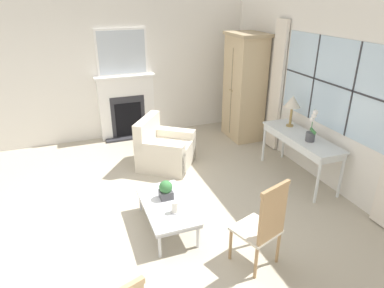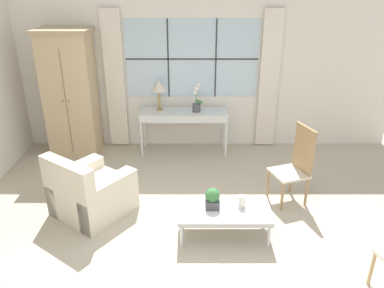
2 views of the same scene
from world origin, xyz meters
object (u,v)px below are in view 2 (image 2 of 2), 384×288
object	(u,v)px
armoire	(69,94)
side_chair_wooden	(295,161)
table_lamp	(157,87)
console_table	(182,116)
armchair_upholstered	(89,194)
potted_orchid	(195,101)
coffee_table	(222,212)
pillar_candle	(240,202)
potted_plant_small	(211,198)

from	to	relation	value
armoire	side_chair_wooden	distance (m)	3.86
armoire	table_lamp	xyz separation A→B (m)	(1.49, 0.09, 0.10)
armoire	table_lamp	distance (m)	1.50
armoire	side_chair_wooden	world-z (taller)	armoire
console_table	armchair_upholstered	world-z (taller)	armchair_upholstered
side_chair_wooden	potted_orchid	bearing A→B (deg)	129.97
armoire	console_table	bearing A→B (deg)	0.78
coffee_table	pillar_candle	xyz separation A→B (m)	(0.21, 0.05, 0.11)
coffee_table	potted_plant_small	size ratio (longest dim) A/B	4.36
console_table	potted_orchid	size ratio (longest dim) A/B	3.03
potted_plant_small	armoire	bearing A→B (deg)	134.31
armoire	armchair_upholstered	size ratio (longest dim) A/B	1.81
side_chair_wooden	potted_plant_small	xyz separation A→B (m)	(-1.18, -0.76, -0.10)
console_table	pillar_candle	bearing A→B (deg)	-72.71
coffee_table	armoire	bearing A→B (deg)	135.57
coffee_table	armchair_upholstered	bearing A→B (deg)	164.73
armchair_upholstered	coffee_table	xyz separation A→B (m)	(1.71, -0.47, 0.03)
armoire	pillar_candle	size ratio (longest dim) A/B	13.23
armoire	potted_orchid	size ratio (longest dim) A/B	4.20
armchair_upholstered	pillar_candle	bearing A→B (deg)	-12.31
potted_orchid	coffee_table	xyz separation A→B (m)	(0.31, -2.40, -0.62)
potted_orchid	side_chair_wooden	xyz separation A→B (m)	(1.35, -1.61, -0.35)
armoire	side_chair_wooden	xyz separation A→B (m)	(3.48, -1.60, -0.49)
console_table	table_lamp	bearing A→B (deg)	171.00
potted_orchid	side_chair_wooden	world-z (taller)	potted_orchid
coffee_table	potted_orchid	bearing A→B (deg)	97.30
table_lamp	side_chair_wooden	distance (m)	2.68
console_table	potted_plant_small	size ratio (longest dim) A/B	6.08
side_chair_wooden	pillar_candle	xyz separation A→B (m)	(-0.83, -0.75, -0.16)
coffee_table	pillar_candle	distance (m)	0.24
armchair_upholstered	coffee_table	world-z (taller)	armchair_upholstered
side_chair_wooden	potted_plant_small	distance (m)	1.41
armoire	table_lamp	size ratio (longest dim) A/B	3.99
table_lamp	armchair_upholstered	xyz separation A→B (m)	(-0.76, -2.02, -0.89)
table_lamp	coffee_table	distance (m)	2.80
table_lamp	potted_plant_small	world-z (taller)	table_lamp
coffee_table	potted_plant_small	distance (m)	0.22
table_lamp	potted_orchid	size ratio (longest dim) A/B	1.05
armoire	potted_orchid	xyz separation A→B (m)	(2.13, 0.01, -0.14)
table_lamp	armoire	bearing A→B (deg)	-176.41
table_lamp	potted_plant_small	bearing A→B (deg)	-71.67
armoire	side_chair_wooden	bearing A→B (deg)	-24.67
side_chair_wooden	potted_plant_small	size ratio (longest dim) A/B	4.29
armchair_upholstered	pillar_candle	size ratio (longest dim) A/B	7.32
potted_orchid	pillar_candle	xyz separation A→B (m)	(0.52, -2.35, -0.51)
potted_orchid	armchair_upholstered	distance (m)	2.48
potted_orchid	side_chair_wooden	size ratio (longest dim) A/B	0.47
armchair_upholstered	armoire	bearing A→B (deg)	110.70
potted_orchid	coffee_table	size ratio (longest dim) A/B	0.46
coffee_table	table_lamp	bearing A→B (deg)	110.97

